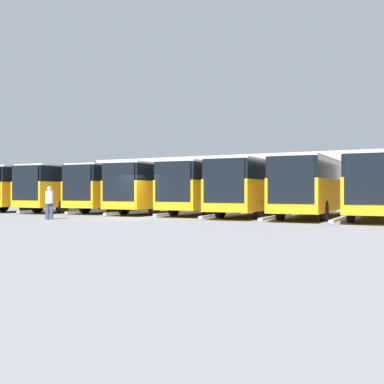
{
  "coord_description": "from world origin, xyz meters",
  "views": [
    {
      "loc": [
        -16.72,
        22.73,
        1.57
      ],
      "look_at": [
        -0.38,
        -6.09,
        1.49
      ],
      "focal_mm": 45.0,
      "sensor_mm": 36.0,
      "label": 1
    }
  ],
  "objects_px": {
    "pedestrian": "(49,202)",
    "bus_1": "(316,186)",
    "bus_3": "(214,186)",
    "bus_7": "(49,187)",
    "bus_5": "(129,187)",
    "bus_6": "(83,187)",
    "bus_4": "(167,187)",
    "bus_2": "(260,186)",
    "bus_0": "(382,185)"
  },
  "relations": [
    {
      "from": "bus_4",
      "to": "bus_6",
      "type": "relative_size",
      "value": 1.0
    },
    {
      "from": "bus_7",
      "to": "pedestrian",
      "type": "height_order",
      "value": "bus_7"
    },
    {
      "from": "bus_5",
      "to": "pedestrian",
      "type": "bearing_deg",
      "value": 99.17
    },
    {
      "from": "bus_7",
      "to": "bus_4",
      "type": "bearing_deg",
      "value": -179.91
    },
    {
      "from": "bus_6",
      "to": "bus_7",
      "type": "height_order",
      "value": "same"
    },
    {
      "from": "bus_1",
      "to": "bus_4",
      "type": "xyz_separation_m",
      "value": [
        10.88,
        -0.57,
        0.0
      ]
    },
    {
      "from": "bus_3",
      "to": "pedestrian",
      "type": "xyz_separation_m",
      "value": [
        4.9,
        10.34,
        -0.91
      ]
    },
    {
      "from": "bus_1",
      "to": "pedestrian",
      "type": "bearing_deg",
      "value": 34.03
    },
    {
      "from": "bus_1",
      "to": "bus_2",
      "type": "distance_m",
      "value": 3.63
    },
    {
      "from": "bus_3",
      "to": "bus_6",
      "type": "xyz_separation_m",
      "value": [
        10.88,
        1.06,
        0.0
      ]
    },
    {
      "from": "bus_1",
      "to": "pedestrian",
      "type": "xyz_separation_m",
      "value": [
        12.16,
        9.42,
        -0.91
      ]
    },
    {
      "from": "bus_2",
      "to": "bus_5",
      "type": "height_order",
      "value": "same"
    },
    {
      "from": "bus_0",
      "to": "bus_4",
      "type": "bearing_deg",
      "value": -5.52
    },
    {
      "from": "bus_6",
      "to": "bus_7",
      "type": "xyz_separation_m",
      "value": [
        3.63,
        0.03,
        0.0
      ]
    },
    {
      "from": "bus_0",
      "to": "bus_1",
      "type": "height_order",
      "value": "same"
    },
    {
      "from": "bus_0",
      "to": "pedestrian",
      "type": "height_order",
      "value": "bus_0"
    },
    {
      "from": "bus_6",
      "to": "bus_4",
      "type": "bearing_deg",
      "value": -178.24
    },
    {
      "from": "bus_6",
      "to": "pedestrian",
      "type": "distance_m",
      "value": 11.08
    },
    {
      "from": "bus_0",
      "to": "bus_7",
      "type": "relative_size",
      "value": 1.0
    },
    {
      "from": "pedestrian",
      "to": "bus_1",
      "type": "bearing_deg",
      "value": 164.98
    },
    {
      "from": "bus_2",
      "to": "bus_7",
      "type": "xyz_separation_m",
      "value": [
        18.14,
        0.28,
        0.0
      ]
    },
    {
      "from": "bus_2",
      "to": "bus_4",
      "type": "bearing_deg",
      "value": -7.24
    },
    {
      "from": "bus_0",
      "to": "bus_3",
      "type": "height_order",
      "value": "same"
    },
    {
      "from": "bus_2",
      "to": "bus_4",
      "type": "xyz_separation_m",
      "value": [
        7.26,
        -0.45,
        0.0
      ]
    },
    {
      "from": "bus_2",
      "to": "bus_6",
      "type": "xyz_separation_m",
      "value": [
        14.51,
        0.25,
        0.0
      ]
    },
    {
      "from": "bus_7",
      "to": "bus_3",
      "type": "bearing_deg",
      "value": -179.44
    },
    {
      "from": "bus_0",
      "to": "bus_6",
      "type": "distance_m",
      "value": 21.77
    },
    {
      "from": "bus_6",
      "to": "bus_2",
      "type": "bearing_deg",
      "value": 177.26
    },
    {
      "from": "bus_2",
      "to": "bus_3",
      "type": "bearing_deg",
      "value": -16.26
    },
    {
      "from": "bus_1",
      "to": "bus_7",
      "type": "xyz_separation_m",
      "value": [
        21.77,
        0.16,
        0.0
      ]
    },
    {
      "from": "bus_3",
      "to": "bus_5",
      "type": "relative_size",
      "value": 1.0
    },
    {
      "from": "bus_7",
      "to": "bus_2",
      "type": "bearing_deg",
      "value": 177.16
    },
    {
      "from": "bus_1",
      "to": "bus_2",
      "type": "height_order",
      "value": "same"
    },
    {
      "from": "bus_6",
      "to": "bus_0",
      "type": "bearing_deg",
      "value": 176.91
    },
    {
      "from": "bus_1",
      "to": "pedestrian",
      "type": "distance_m",
      "value": 15.41
    },
    {
      "from": "bus_5",
      "to": "bus_7",
      "type": "distance_m",
      "value": 7.33
    },
    {
      "from": "bus_1",
      "to": "bus_5",
      "type": "distance_m",
      "value": 14.54
    },
    {
      "from": "bus_2",
      "to": "bus_0",
      "type": "bearing_deg",
      "value": 176.21
    },
    {
      "from": "bus_5",
      "to": "bus_6",
      "type": "height_order",
      "value": "same"
    },
    {
      "from": "bus_2",
      "to": "bus_5",
      "type": "xyz_separation_m",
      "value": [
        10.88,
        -0.74,
        0.0
      ]
    },
    {
      "from": "bus_5",
      "to": "pedestrian",
      "type": "height_order",
      "value": "bus_5"
    },
    {
      "from": "bus_3",
      "to": "bus_7",
      "type": "bearing_deg",
      "value": 0.56
    },
    {
      "from": "bus_3",
      "to": "bus_7",
      "type": "relative_size",
      "value": 1.0
    },
    {
      "from": "bus_6",
      "to": "bus_5",
      "type": "bearing_deg",
      "value": -168.46
    },
    {
      "from": "bus_0",
      "to": "bus_3",
      "type": "xyz_separation_m",
      "value": [
        10.88,
        -0.82,
        0.0
      ]
    },
    {
      "from": "bus_3",
      "to": "bus_6",
      "type": "bearing_deg",
      "value": 1.82
    },
    {
      "from": "bus_2",
      "to": "bus_4",
      "type": "height_order",
      "value": "same"
    },
    {
      "from": "bus_6",
      "to": "bus_7",
      "type": "bearing_deg",
      "value": -3.26
    },
    {
      "from": "bus_2",
      "to": "bus_3",
      "type": "distance_m",
      "value": 3.72
    },
    {
      "from": "bus_6",
      "to": "pedestrian",
      "type": "bearing_deg",
      "value": 119.05
    }
  ]
}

